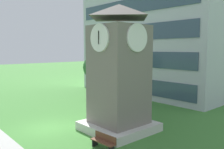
% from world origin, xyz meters
% --- Properties ---
extents(ground_plane, '(160.00, 160.00, 0.00)m').
position_xyz_m(ground_plane, '(0.00, 0.00, 0.00)').
color(ground_plane, '#3D7A33').
extents(office_building, '(20.07, 14.35, 22.40)m').
position_xyz_m(office_building, '(-4.50, 20.48, 11.20)').
color(office_building, '#B7BCC6').
rests_on(office_building, ground).
extents(clock_tower, '(4.63, 4.63, 9.17)m').
position_xyz_m(clock_tower, '(3.80, 3.80, 4.05)').
color(clock_tower, slate).
rests_on(clock_tower, ground).
extents(park_bench, '(1.83, 0.61, 0.88)m').
position_xyz_m(park_bench, '(5.64, 0.85, 0.46)').
color(park_bench, brown).
rests_on(park_bench, ground).
extents(tree_near_tower, '(2.95, 2.95, 5.45)m').
position_xyz_m(tree_near_tower, '(-4.90, 8.38, 3.95)').
color(tree_near_tower, '#513823').
rests_on(tree_near_tower, ground).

